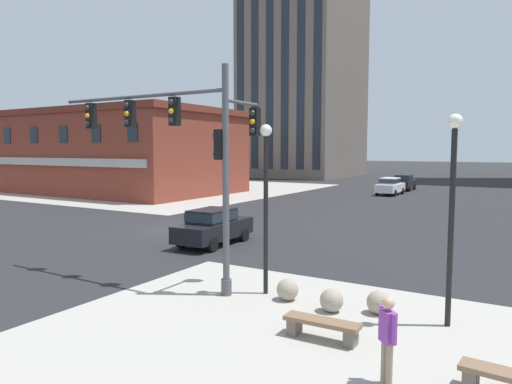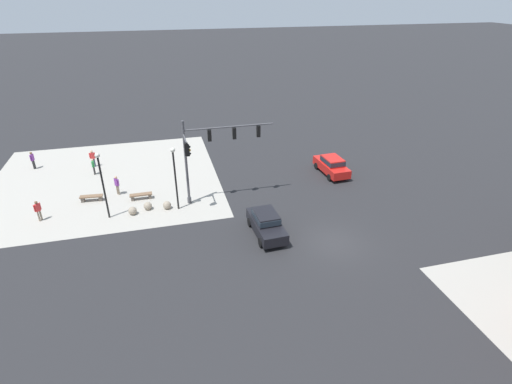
{
  "view_description": "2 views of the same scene",
  "coord_description": "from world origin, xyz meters",
  "px_view_note": "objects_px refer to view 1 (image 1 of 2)",
  "views": [
    {
      "loc": [
        16.95,
        -19.66,
        4.43
      ],
      "look_at": [
        4.55,
        1.13,
        2.22
      ],
      "focal_mm": 32.86,
      "sensor_mm": 36.0,
      "label": 1
    },
    {
      "loc": [
        10.89,
        20.49,
        15.65
      ],
      "look_at": [
        5.37,
        -0.71,
        4.27
      ],
      "focal_mm": 27.66,
      "sensor_mm": 36.0,
      "label": 2
    }
  ],
  "objects_px": {
    "car_main_southbound_far": "(213,225)",
    "car_cross_eastbound": "(390,185)",
    "bollard_sphere_curb_c": "(379,302)",
    "bench_near_signal": "(322,326)",
    "traffic_signal_main": "(188,145)",
    "car_main_northbound_far": "(404,182)",
    "street_lamp_mid_sidewalk": "(452,195)",
    "pedestrian_with_bag": "(387,335)",
    "street_lamp_corner_near": "(266,188)",
    "bollard_sphere_curb_a": "(288,290)",
    "bollard_sphere_curb_b": "(332,300)"
  },
  "relations": [
    {
      "from": "car_main_northbound_far",
      "to": "car_cross_eastbound",
      "type": "distance_m",
      "value": 6.0
    },
    {
      "from": "pedestrian_with_bag",
      "to": "car_cross_eastbound",
      "type": "distance_m",
      "value": 38.54
    },
    {
      "from": "bollard_sphere_curb_b",
      "to": "traffic_signal_main",
      "type": "bearing_deg",
      "value": -179.09
    },
    {
      "from": "bollard_sphere_curb_c",
      "to": "car_main_southbound_far",
      "type": "relative_size",
      "value": 0.14
    },
    {
      "from": "bollard_sphere_curb_a",
      "to": "street_lamp_corner_near",
      "type": "distance_m",
      "value": 3.07
    },
    {
      "from": "car_main_northbound_far",
      "to": "car_cross_eastbound",
      "type": "height_order",
      "value": "same"
    },
    {
      "from": "bollard_sphere_curb_b",
      "to": "car_main_northbound_far",
      "type": "distance_m",
      "value": 40.72
    },
    {
      "from": "bollard_sphere_curb_b",
      "to": "bollard_sphere_curb_c",
      "type": "height_order",
      "value": "same"
    },
    {
      "from": "bench_near_signal",
      "to": "pedestrian_with_bag",
      "type": "xyz_separation_m",
      "value": [
        1.88,
        -1.36,
        0.66
      ]
    },
    {
      "from": "pedestrian_with_bag",
      "to": "street_lamp_mid_sidewalk",
      "type": "xyz_separation_m",
      "value": [
        0.5,
        3.78,
        2.34
      ]
    },
    {
      "from": "bench_near_signal",
      "to": "pedestrian_with_bag",
      "type": "height_order",
      "value": "pedestrian_with_bag"
    },
    {
      "from": "street_lamp_mid_sidewalk",
      "to": "street_lamp_corner_near",
      "type": "bearing_deg",
      "value": -179.67
    },
    {
      "from": "street_lamp_corner_near",
      "to": "car_main_southbound_far",
      "type": "distance_m",
      "value": 8.12
    },
    {
      "from": "bollard_sphere_curb_a",
      "to": "car_cross_eastbound",
      "type": "relative_size",
      "value": 0.14
    },
    {
      "from": "traffic_signal_main",
      "to": "bollard_sphere_curb_a",
      "type": "relative_size",
      "value": 11.1
    },
    {
      "from": "traffic_signal_main",
      "to": "pedestrian_with_bag",
      "type": "height_order",
      "value": "traffic_signal_main"
    },
    {
      "from": "street_lamp_mid_sidewalk",
      "to": "car_main_northbound_far",
      "type": "bearing_deg",
      "value": 104.83
    },
    {
      "from": "car_main_northbound_far",
      "to": "bollard_sphere_curb_a",
      "type": "bearing_deg",
      "value": -81.31
    },
    {
      "from": "traffic_signal_main",
      "to": "bollard_sphere_curb_c",
      "type": "bearing_deg",
      "value": 5.44
    },
    {
      "from": "pedestrian_with_bag",
      "to": "bollard_sphere_curb_a",
      "type": "bearing_deg",
      "value": 137.71
    },
    {
      "from": "traffic_signal_main",
      "to": "bollard_sphere_curb_a",
      "type": "distance_m",
      "value": 5.45
    },
    {
      "from": "bench_near_signal",
      "to": "car_cross_eastbound",
      "type": "xyz_separation_m",
      "value": [
        -7.97,
        35.9,
        0.59
      ]
    },
    {
      "from": "bench_near_signal",
      "to": "bollard_sphere_curb_c",
      "type": "bearing_deg",
      "value": 75.04
    },
    {
      "from": "bollard_sphere_curb_b",
      "to": "car_main_southbound_far",
      "type": "xyz_separation_m",
      "value": [
        -8.12,
        5.7,
        0.6
      ]
    },
    {
      "from": "street_lamp_corner_near",
      "to": "street_lamp_mid_sidewalk",
      "type": "xyz_separation_m",
      "value": [
        5.24,
        0.03,
        0.06
      ]
    },
    {
      "from": "bench_near_signal",
      "to": "car_cross_eastbound",
      "type": "bearing_deg",
      "value": 102.52
    },
    {
      "from": "pedestrian_with_bag",
      "to": "traffic_signal_main",
      "type": "bearing_deg",
      "value": 156.35
    },
    {
      "from": "pedestrian_with_bag",
      "to": "street_lamp_corner_near",
      "type": "bearing_deg",
      "value": 141.66
    },
    {
      "from": "car_cross_eastbound",
      "to": "bollard_sphere_curb_c",
      "type": "bearing_deg",
      "value": -75.59
    },
    {
      "from": "bollard_sphere_curb_c",
      "to": "bench_near_signal",
      "type": "xyz_separation_m",
      "value": [
        -0.64,
        -2.39,
        0.0
      ]
    },
    {
      "from": "traffic_signal_main",
      "to": "car_cross_eastbound",
      "type": "relative_size",
      "value": 1.61
    },
    {
      "from": "bench_near_signal",
      "to": "pedestrian_with_bag",
      "type": "distance_m",
      "value": 2.41
    },
    {
      "from": "bench_near_signal",
      "to": "bollard_sphere_curb_b",
      "type": "bearing_deg",
      "value": 105.16
    },
    {
      "from": "bollard_sphere_curb_c",
      "to": "car_main_southbound_far",
      "type": "xyz_separation_m",
      "value": [
        -9.27,
        5.2,
        0.6
      ]
    },
    {
      "from": "bollard_sphere_curb_c",
      "to": "car_cross_eastbound",
      "type": "bearing_deg",
      "value": 104.41
    },
    {
      "from": "car_main_southbound_far",
      "to": "street_lamp_corner_near",
      "type": "bearing_deg",
      "value": -42.04
    },
    {
      "from": "car_cross_eastbound",
      "to": "car_main_northbound_far",
      "type": "bearing_deg",
      "value": 90.93
    },
    {
      "from": "car_main_southbound_far",
      "to": "car_cross_eastbound",
      "type": "relative_size",
      "value": 1.01
    },
    {
      "from": "traffic_signal_main",
      "to": "car_main_southbound_far",
      "type": "relative_size",
      "value": 1.6
    },
    {
      "from": "traffic_signal_main",
      "to": "bollard_sphere_curb_b",
      "type": "bearing_deg",
      "value": 0.91
    },
    {
      "from": "bollard_sphere_curb_b",
      "to": "car_main_southbound_far",
      "type": "height_order",
      "value": "car_main_southbound_far"
    },
    {
      "from": "bollard_sphere_curb_c",
      "to": "pedestrian_with_bag",
      "type": "xyz_separation_m",
      "value": [
        1.24,
        -3.75,
        0.66
      ]
    },
    {
      "from": "bench_near_signal",
      "to": "car_main_northbound_far",
      "type": "height_order",
      "value": "car_main_northbound_far"
    },
    {
      "from": "bollard_sphere_curb_a",
      "to": "bollard_sphere_curb_c",
      "type": "xyz_separation_m",
      "value": [
        2.63,
        0.23,
        0.0
      ]
    },
    {
      "from": "traffic_signal_main",
      "to": "street_lamp_corner_near",
      "type": "bearing_deg",
      "value": 12.73
    },
    {
      "from": "street_lamp_corner_near",
      "to": "car_main_northbound_far",
      "type": "bearing_deg",
      "value": 97.51
    },
    {
      "from": "bollard_sphere_curb_a",
      "to": "bollard_sphere_curb_b",
      "type": "relative_size",
      "value": 1.0
    },
    {
      "from": "car_main_southbound_far",
      "to": "bench_near_signal",
      "type": "bearing_deg",
      "value": -41.33
    },
    {
      "from": "bench_near_signal",
      "to": "car_main_northbound_far",
      "type": "bearing_deg",
      "value": 100.9
    },
    {
      "from": "street_lamp_mid_sidewalk",
      "to": "car_main_northbound_far",
      "type": "distance_m",
      "value": 40.92
    }
  ]
}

